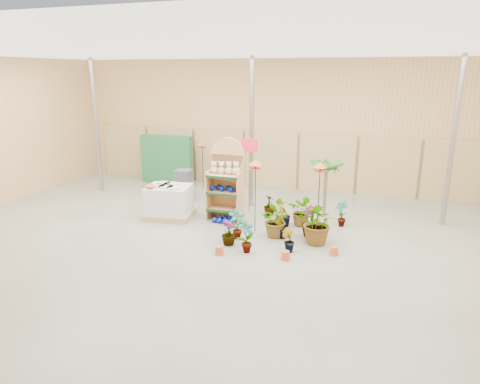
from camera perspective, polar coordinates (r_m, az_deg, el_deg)
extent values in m
cube|color=#69695A|center=(10.36, -4.23, -7.60)|extent=(15.00, 12.00, 0.10)
cube|color=white|center=(9.53, -4.81, 18.71)|extent=(15.00, 12.00, 0.10)
cube|color=tan|center=(15.38, 4.34, 8.98)|extent=(15.00, 0.10, 4.50)
cylinder|color=gray|center=(15.44, -18.60, 8.24)|extent=(0.14, 0.14, 4.50)
cylinder|color=gray|center=(12.53, 26.53, 5.84)|extent=(0.14, 0.14, 4.50)
cylinder|color=gray|center=(12.94, 1.54, 7.74)|extent=(0.14, 0.14, 4.50)
cube|color=#A48855|center=(17.87, -14.94, 5.38)|extent=(1.90, 0.06, 2.00)
cube|color=#A48855|center=(16.86, -9.21, 5.12)|extent=(1.90, 0.06, 2.00)
cube|color=#A48855|center=(16.05, -2.83, 4.77)|extent=(1.90, 0.06, 2.00)
cube|color=#A48855|center=(15.45, 4.12, 4.32)|extent=(1.90, 0.06, 2.00)
cube|color=#A48855|center=(15.10, 11.51, 3.77)|extent=(1.90, 0.06, 2.00)
cube|color=#A48855|center=(15.00, 19.11, 3.14)|extent=(1.90, 0.06, 2.00)
cube|color=#A48855|center=(15.17, 26.66, 2.46)|extent=(1.90, 0.06, 2.00)
cube|color=tan|center=(12.17, -1.62, 0.81)|extent=(0.97, 0.09, 1.83)
cylinder|color=tan|center=(11.97, -1.66, 5.03)|extent=(0.97, 0.09, 0.97)
cube|color=tan|center=(12.09, -2.05, -2.22)|extent=(0.93, 0.54, 0.04)
cube|color=#0F3819|center=(11.85, -2.50, -2.60)|extent=(0.92, 0.04, 0.06)
cube|color=tan|center=(11.95, -2.08, -0.02)|extent=(0.93, 0.54, 0.04)
cube|color=#0F3819|center=(11.71, -2.53, -0.36)|extent=(0.92, 0.04, 0.06)
cube|color=tan|center=(11.83, -2.10, 2.23)|extent=(0.93, 0.54, 0.04)
cube|color=#0F3819|center=(11.58, -2.56, 1.94)|extent=(0.92, 0.04, 0.06)
cube|color=tan|center=(12.14, -4.11, -0.32)|extent=(0.05, 0.54, 1.40)
cube|color=tan|center=(11.83, 0.03, -0.71)|extent=(0.05, 0.54, 1.40)
sphere|color=#D1B98D|center=(11.97, -3.44, 2.96)|extent=(0.19, 0.19, 0.19)
sphere|color=#D1B98D|center=(11.94, -3.46, 3.71)|extent=(0.15, 0.15, 0.15)
sphere|color=#D1B98D|center=(11.90, -2.48, 2.91)|extent=(0.20, 0.20, 0.20)
sphere|color=#D1B98D|center=(11.86, -2.49, 3.70)|extent=(0.15, 0.15, 0.15)
sphere|color=#D1B98D|center=(11.82, -1.51, 2.87)|extent=(0.21, 0.21, 0.21)
sphere|color=#D1B98D|center=(11.78, -1.51, 3.68)|extent=(0.15, 0.15, 0.15)
sphere|color=#D1B98D|center=(11.75, -0.52, 2.82)|extent=(0.23, 0.23, 0.23)
sphere|color=#D1B98D|center=(11.71, -0.52, 3.66)|extent=(0.15, 0.15, 0.15)
sphere|color=navy|center=(12.02, -3.65, 0.56)|extent=(0.16, 0.16, 0.16)
sphere|color=navy|center=(12.09, -2.82, 0.65)|extent=(0.16, 0.16, 0.16)
sphere|color=navy|center=(11.93, -2.43, 0.45)|extent=(0.16, 0.16, 0.16)
sphere|color=navy|center=(12.00, -1.59, 0.55)|extent=(0.16, 0.16, 0.16)
sphere|color=navy|center=(11.84, -1.18, 0.34)|extent=(0.16, 0.16, 0.16)
sphere|color=navy|center=(11.91, -0.35, 0.44)|extent=(0.16, 0.16, 0.16)
sphere|color=navy|center=(11.93, -3.44, -3.75)|extent=(0.15, 0.15, 0.15)
sphere|color=navy|center=(12.11, -2.66, -3.44)|extent=(0.15, 0.15, 0.15)
sphere|color=navy|center=(11.87, -2.72, -3.84)|extent=(0.15, 0.15, 0.15)
sphere|color=navy|center=(12.05, -1.95, -3.52)|extent=(0.15, 0.15, 0.15)
sphere|color=navy|center=(11.82, -1.99, -3.92)|extent=(0.15, 0.15, 0.15)
sphere|color=navy|center=(12.00, -1.23, -3.60)|extent=(0.15, 0.15, 0.15)
sphere|color=navy|center=(11.76, -1.26, -4.00)|extent=(0.15, 0.15, 0.15)
cube|color=#A48855|center=(12.51, -9.33, -2.96)|extent=(1.45, 1.26, 0.16)
cube|color=silver|center=(12.38, -9.43, -0.93)|extent=(1.32, 1.14, 0.76)
cylinder|color=beige|center=(12.26, -10.99, 0.78)|extent=(0.43, 0.43, 0.04)
cylinder|color=beige|center=(12.13, -9.87, 0.68)|extent=(0.43, 0.43, 0.04)
cylinder|color=beige|center=(12.01, -8.72, 0.57)|extent=(0.43, 0.43, 0.04)
cylinder|color=beige|center=(12.53, -10.27, 1.15)|extent=(0.43, 0.43, 0.04)
cylinder|color=beige|center=(12.41, -9.16, 1.05)|extent=(0.43, 0.43, 0.04)
cube|color=#353437|center=(14.09, -7.44, -0.03)|extent=(0.50, 0.50, 0.50)
cube|color=#353437|center=(13.97, -7.52, 1.94)|extent=(0.50, 0.50, 0.50)
cube|color=#215D30|center=(16.17, -9.73, 4.28)|extent=(2.00, 0.30, 1.80)
cylinder|color=gray|center=(12.65, 1.28, 2.26)|extent=(0.05, 0.05, 2.20)
cube|color=#E72642|center=(12.44, 1.25, 6.26)|extent=(0.50, 0.03, 0.40)
cylinder|color=black|center=(11.04, 2.03, -1.15)|extent=(0.02, 0.02, 1.69)
cylinder|color=#C15129|center=(10.83, 2.07, 3.12)|extent=(0.30, 0.30, 0.02)
cone|color=#C15129|center=(10.79, 2.08, 4.01)|extent=(0.34, 0.34, 0.14)
cylinder|color=black|center=(11.49, 10.43, -1.06)|extent=(0.02, 0.02, 1.56)
cylinder|color=#C15129|center=(11.29, 10.62, 2.73)|extent=(0.30, 0.30, 0.02)
cone|color=#C15129|center=(11.26, 10.67, 3.58)|extent=(0.34, 0.34, 0.14)
cylinder|color=black|center=(15.28, -4.98, 3.17)|extent=(0.02, 0.02, 1.48)
cylinder|color=#C15129|center=(15.14, -5.04, 5.89)|extent=(0.30, 0.30, 0.02)
cone|color=#C15129|center=(15.11, -5.06, 6.53)|extent=(0.34, 0.34, 0.14)
cylinder|color=brown|center=(12.45, 11.26, -0.11)|extent=(0.10, 0.10, 1.43)
imported|color=#2E6221|center=(10.69, -0.44, -4.31)|extent=(0.48, 0.43, 0.76)
imported|color=#2E6221|center=(10.81, 5.52, -4.63)|extent=(0.36, 0.30, 0.60)
imported|color=#2E6221|center=(10.85, 4.54, -3.67)|extent=(1.05, 1.07, 0.90)
imported|color=#2E6221|center=(10.96, 9.43, -3.85)|extent=(0.65, 0.65, 0.83)
imported|color=#2E6221|center=(11.88, 13.39, -2.78)|extent=(0.46, 0.43, 0.72)
imported|color=#2E6221|center=(11.61, 5.91, -3.07)|extent=(0.45, 0.45, 0.64)
imported|color=#2E6221|center=(11.72, 8.31, -2.59)|extent=(0.85, 0.78, 0.79)
imported|color=#2E6221|center=(10.35, -1.53, -5.47)|extent=(0.42, 0.42, 0.61)
imported|color=#2E6221|center=(9.89, 0.83, -5.97)|extent=(0.48, 0.49, 0.78)
imported|color=#2E6221|center=(10.04, 6.45, -6.43)|extent=(0.36, 0.33, 0.55)
imported|color=#2E6221|center=(10.46, 10.12, -4.07)|extent=(1.24, 1.29, 1.10)
imported|color=#2E6221|center=(12.51, 3.96, -1.72)|extent=(0.48, 0.48, 0.61)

